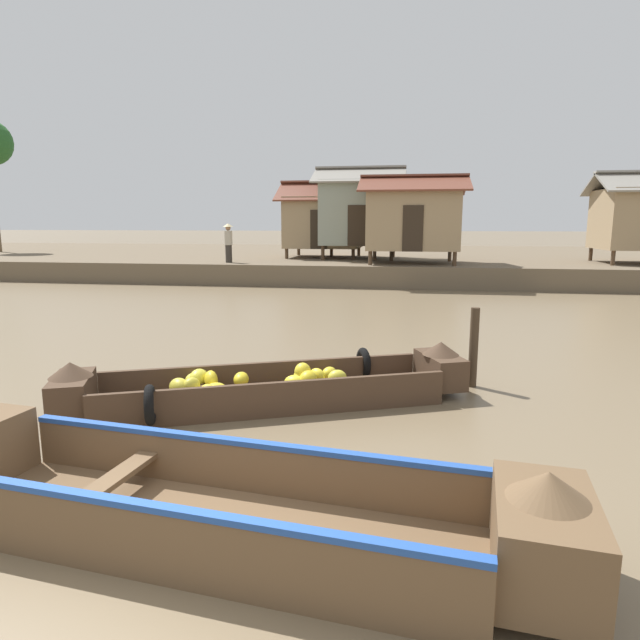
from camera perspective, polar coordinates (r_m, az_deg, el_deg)
ground_plane at (r=13.73m, az=1.75°, el=-0.70°), size 300.00×300.00×0.00m
riverbank_strip at (r=31.49m, az=6.11°, el=6.24°), size 160.00×20.00×0.88m
banana_boat at (r=7.91m, az=-5.45°, el=-6.99°), size 5.71×3.14×0.79m
viewer_boat at (r=4.84m, az=-11.63°, el=-18.17°), size 5.93×1.87×0.93m
stilt_house_left at (r=27.13m, az=0.45°, el=10.32°), size 4.28×3.74×3.71m
stilt_house_mid_left at (r=26.16m, az=4.22°, el=11.25°), size 4.21×3.70×4.28m
stilt_house_mid_right at (r=23.49m, az=9.72°, el=10.46°), size 4.43×3.63×3.66m
vendor_person at (r=23.82m, az=-9.58°, el=8.18°), size 0.44×0.44×1.66m
mooring_post at (r=8.97m, az=15.80°, el=-2.79°), size 0.14×0.14×1.28m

